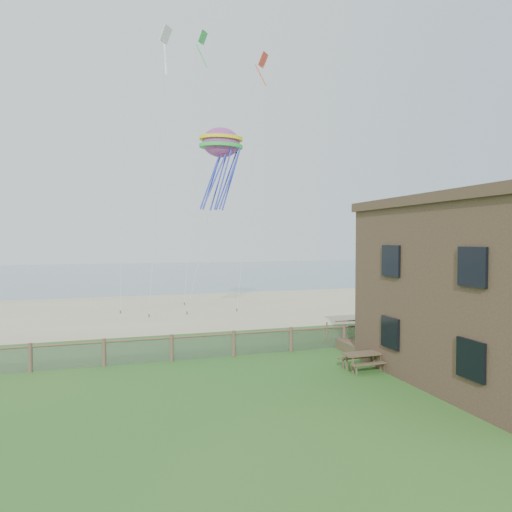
{
  "coord_description": "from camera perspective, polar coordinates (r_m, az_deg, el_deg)",
  "views": [
    {
      "loc": [
        -5.53,
        -15.35,
        5.66
      ],
      "look_at": [
        1.76,
        8.0,
        4.81
      ],
      "focal_mm": 32.0,
      "sensor_mm": 36.0,
      "label": 1
    }
  ],
  "objects": [
    {
      "name": "octopus_kite",
      "position": [
        32.73,
        -4.38,
        11.15
      ],
      "size": [
        3.2,
        2.33,
        6.37
      ],
      "primitive_type": null,
      "rotation": [
        0.0,
        0.0,
        0.05
      ],
      "color": "#FF2831"
    },
    {
      "name": "kite_green",
      "position": [
        39.25,
        -6.65,
        24.5
      ],
      "size": [
        1.88,
        1.83,
        2.52
      ],
      "primitive_type": null,
      "rotation": [
        0.44,
        0.0,
        0.83
      ],
      "color": "green"
    },
    {
      "name": "kite_red",
      "position": [
        34.55,
        0.91,
        22.58
      ],
      "size": [
        1.72,
        1.7,
        2.04
      ],
      "primitive_type": null,
      "rotation": [
        0.44,
        0.0,
        0.82
      ],
      "color": "#ED3E29"
    },
    {
      "name": "ground",
      "position": [
        17.27,
        2.44,
        -17.13
      ],
      "size": [
        160.0,
        160.0,
        0.0
      ],
      "primitive_type": "plane",
      "color": "#266021",
      "rests_on": "ground"
    },
    {
      "name": "ocean",
      "position": [
        81.74,
        -13.43,
        -2.02
      ],
      "size": [
        160.0,
        68.0,
        0.02
      ],
      "primitive_type": "cube",
      "color": "slate",
      "rests_on": "ground"
    },
    {
      "name": "motel_deck",
      "position": [
        28.05,
        24.82,
        -9.31
      ],
      "size": [
        15.0,
        2.0,
        0.5
      ],
      "primitive_type": "cube",
      "color": "brown",
      "rests_on": "ground"
    },
    {
      "name": "chainlink_fence",
      "position": [
        22.64,
        -2.8,
        -11.05
      ],
      "size": [
        36.2,
        0.2,
        1.25
      ],
      "primitive_type": null,
      "color": "#4E3B2C",
      "rests_on": "ground"
    },
    {
      "name": "kite_white",
      "position": [
        32.74,
        -11.19,
        24.35
      ],
      "size": [
        1.99,
        1.85,
        2.57
      ],
      "primitive_type": null,
      "rotation": [
        0.44,
        0.0,
        0.93
      ],
      "color": "white"
    },
    {
      "name": "picnic_table",
      "position": [
        20.89,
        13.3,
        -12.7
      ],
      "size": [
        1.84,
        1.41,
        0.76
      ],
      "primitive_type": null,
      "rotation": [
        0.0,
        0.0,
        0.03
      ],
      "color": "brown",
      "rests_on": "ground"
    },
    {
      "name": "sand_beach",
      "position": [
        38.18,
        -8.88,
        -6.54
      ],
      "size": [
        72.0,
        20.0,
        0.02
      ],
      "primitive_type": "cube",
      "color": "tan",
      "rests_on": "ground"
    }
  ]
}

